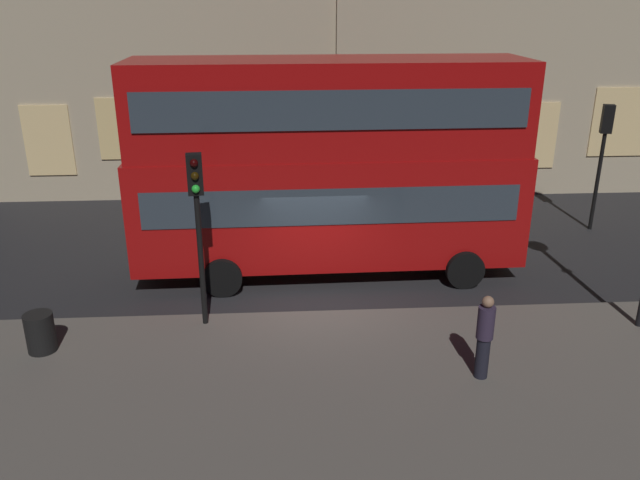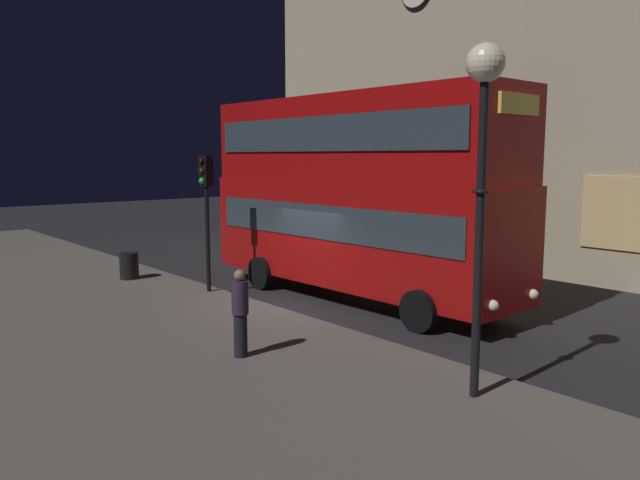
{
  "view_description": "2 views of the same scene",
  "coord_description": "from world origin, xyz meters",
  "px_view_note": "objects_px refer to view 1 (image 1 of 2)",
  "views": [
    {
      "loc": [
        -0.79,
        -13.64,
        6.92
      ],
      "look_at": [
        0.08,
        0.28,
        1.56
      ],
      "focal_mm": 35.66,
      "sensor_mm": 36.0,
      "label": 1
    },
    {
      "loc": [
        12.62,
        -9.68,
        3.93
      ],
      "look_at": [
        -0.49,
        1.46,
        1.6
      ],
      "focal_mm": 34.6,
      "sensor_mm": 36.0,
      "label": 2
    }
  ],
  "objects_px": {
    "traffic_light_near_kerb": "(197,205)",
    "pedestrian": "(484,336)",
    "double_decker_bus": "(329,160)",
    "traffic_light_far_side": "(604,141)",
    "litter_bin": "(40,332)"
  },
  "relations": [
    {
      "from": "pedestrian",
      "to": "litter_bin",
      "type": "bearing_deg",
      "value": -16.39
    },
    {
      "from": "traffic_light_far_side",
      "to": "pedestrian",
      "type": "distance_m",
      "value": 10.38
    },
    {
      "from": "double_decker_bus",
      "to": "pedestrian",
      "type": "xyz_separation_m",
      "value": [
        2.52,
        -5.41,
        -2.07
      ]
    },
    {
      "from": "traffic_light_far_side",
      "to": "litter_bin",
      "type": "xyz_separation_m",
      "value": [
        -14.74,
        -6.73,
        -2.29
      ]
    },
    {
      "from": "double_decker_bus",
      "to": "litter_bin",
      "type": "relative_size",
      "value": 12.16
    },
    {
      "from": "double_decker_bus",
      "to": "traffic_light_far_side",
      "type": "relative_size",
      "value": 2.56
    },
    {
      "from": "double_decker_bus",
      "to": "litter_bin",
      "type": "distance_m",
      "value": 7.72
    },
    {
      "from": "traffic_light_far_side",
      "to": "pedestrian",
      "type": "height_order",
      "value": "traffic_light_far_side"
    },
    {
      "from": "traffic_light_far_side",
      "to": "pedestrian",
      "type": "relative_size",
      "value": 2.31
    },
    {
      "from": "double_decker_bus",
      "to": "pedestrian",
      "type": "height_order",
      "value": "double_decker_bus"
    },
    {
      "from": "traffic_light_far_side",
      "to": "litter_bin",
      "type": "distance_m",
      "value": 16.36
    },
    {
      "from": "traffic_light_near_kerb",
      "to": "pedestrian",
      "type": "height_order",
      "value": "traffic_light_near_kerb"
    },
    {
      "from": "double_decker_bus",
      "to": "traffic_light_far_side",
      "type": "distance_m",
      "value": 9.03
    },
    {
      "from": "double_decker_bus",
      "to": "traffic_light_near_kerb",
      "type": "distance_m",
      "value": 4.17
    },
    {
      "from": "traffic_light_near_kerb",
      "to": "litter_bin",
      "type": "height_order",
      "value": "traffic_light_near_kerb"
    }
  ]
}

